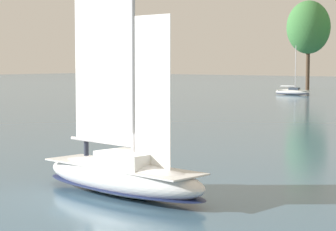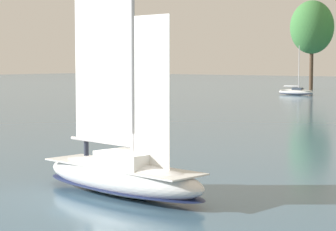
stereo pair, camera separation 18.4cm
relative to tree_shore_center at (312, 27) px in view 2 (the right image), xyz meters
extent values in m
plane|color=#42667F|center=(36.91, -93.29, -11.59)|extent=(400.00, 400.00, 0.00)
cylinder|color=#4C3828|center=(0.00, 0.00, -7.12)|extent=(0.71, 0.71, 8.94)
ellipsoid|color=#3D7A3D|center=(0.00, 0.00, 0.05)|extent=(8.04, 8.04, 9.83)
ellipsoid|color=silver|center=(36.91, -93.29, -10.87)|extent=(8.71, 3.24, 1.45)
ellipsoid|color=#19234C|center=(36.91, -93.29, -11.26)|extent=(8.79, 3.27, 0.17)
cube|color=silver|center=(36.91, -93.29, -10.44)|extent=(7.65, 2.75, 0.06)
cube|color=silver|center=(37.33, -93.33, -10.11)|extent=(2.54, 1.90, 0.60)
cylinder|color=silver|center=(37.59, -93.36, -5.09)|extent=(0.17, 0.17, 10.63)
cylinder|color=silver|center=(35.68, -93.16, -9.56)|extent=(3.82, 0.53, 0.14)
cube|color=white|center=(35.83, -93.18, -5.20)|extent=(3.51, 0.39, 8.72)
cube|color=white|center=(38.62, -93.46, -7.48)|extent=(1.86, 0.21, 5.85)
cylinder|color=#232838|center=(34.40, -92.74, -9.98)|extent=(0.22, 0.22, 0.85)
cylinder|color=#1E4CA5|center=(34.40, -92.74, -9.23)|extent=(0.37, 0.37, 0.65)
sphere|color=tan|center=(34.40, -92.74, -8.79)|extent=(0.24, 0.24, 0.24)
ellipsoid|color=white|center=(6.35, -18.51, -11.11)|extent=(5.76, 2.34, 0.95)
ellipsoid|color=#19234C|center=(6.35, -18.51, -11.38)|extent=(5.81, 2.36, 0.11)
cube|color=#BCB7A8|center=(6.35, -18.51, -10.82)|extent=(5.06, 2.00, 0.06)
cube|color=#333D4C|center=(6.62, -18.47, -10.60)|extent=(1.70, 1.31, 0.39)
cylinder|color=silver|center=(6.79, -18.45, -7.30)|extent=(0.11, 0.11, 6.99)
cylinder|color=silver|center=(5.54, -18.62, -10.23)|extent=(2.50, 0.45, 0.10)
cylinder|color=white|center=(5.54, -18.62, -10.17)|extent=(2.26, 0.47, 0.15)
camera|label=1|loc=(54.08, -112.49, -6.29)|focal=70.00mm
camera|label=2|loc=(54.23, -112.38, -6.29)|focal=70.00mm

